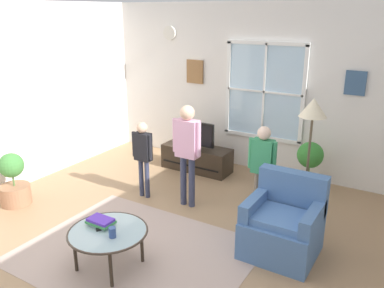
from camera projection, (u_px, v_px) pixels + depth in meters
ground_plane at (137, 255)px, 4.42m from camera, size 5.89×6.66×0.02m
back_wall at (254, 89)px, 6.48m from camera, size 5.29×0.17×2.69m
area_rug at (136, 253)px, 4.43m from camera, size 2.44×1.92×0.01m
tv_stand at (197, 158)px, 6.68m from camera, size 1.16×0.44×0.40m
television at (197, 134)px, 6.54m from camera, size 0.62×0.08×0.42m
armchair at (283, 225)px, 4.35m from camera, size 0.76×0.74×0.87m
coffee_table at (108, 233)px, 4.08m from camera, size 0.82×0.82×0.42m
book_stack at (101, 222)px, 4.17m from camera, size 0.28×0.19×0.08m
cup at (112, 232)px, 3.94m from camera, size 0.07×0.07×0.11m
remote_near_books at (103, 228)px, 4.10m from camera, size 0.11×0.14×0.02m
person_black_shirt at (143, 151)px, 5.56m from camera, size 0.33×0.15×1.11m
person_pink_shirt at (187, 144)px, 5.24m from camera, size 0.42×0.19×1.40m
person_green_shirt at (262, 162)px, 4.97m from camera, size 0.37×0.17×1.22m
potted_plant_by_window at (310, 160)px, 5.86m from camera, size 0.38×0.38×0.73m
potted_plant_corner at (14, 182)px, 5.45m from camera, size 0.41×0.41×0.74m
floor_lamp at (312, 121)px, 4.62m from camera, size 0.32×0.32×1.60m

